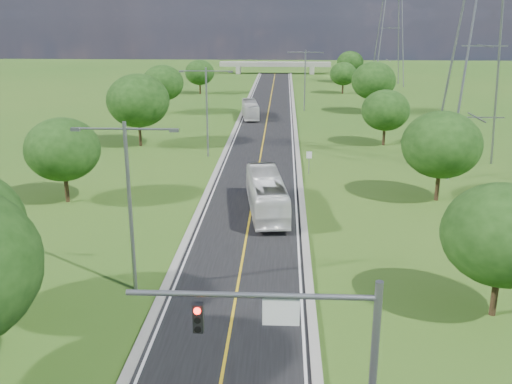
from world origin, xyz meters
The scene contains 24 objects.
ground centered at (0.00, 60.00, 0.00)m, with size 260.00×260.00×0.00m, color #2B5818.
road centered at (0.00, 66.00, 0.03)m, with size 8.00×150.00×0.06m, color black.
curb_left centered at (-4.25, 66.00, 0.11)m, with size 0.50×150.00×0.22m, color gray.
curb_right centered at (4.25, 66.00, 0.11)m, with size 0.50×150.00×0.22m, color gray.
signal_mast centered at (3.68, -1.00, 4.91)m, with size 8.54×0.33×7.20m.
speed_limit_sign centered at (5.20, 37.98, 1.60)m, with size 0.55×0.09×2.40m.
overpass centered at (0.00, 140.00, 2.41)m, with size 30.00×3.00×3.20m.
streetlight_near_left centered at (-6.00, 12.00, 5.94)m, with size 5.90×0.25×10.00m.
streetlight_mid_left centered at (-6.00, 45.00, 5.94)m, with size 5.90×0.25×10.00m.
streetlight_far_right centered at (6.00, 78.00, 5.94)m, with size 5.90×0.25×10.00m.
power_tower_near centered at (22.00, 40.00, 14.01)m, with size 9.00×6.40×28.00m.
power_tower_far centered at (26.00, 115.00, 14.01)m, with size 9.00×6.40×28.00m.
tree_lb centered at (-16.00, 28.00, 4.64)m, with size 6.30×6.30×7.33m.
tree_lc centered at (-15.00, 50.00, 5.58)m, with size 7.56×7.56×8.79m.
tree_ld centered at (-17.00, 74.00, 4.95)m, with size 6.72×6.72×7.82m.
tree_le centered at (-14.50, 98.00, 4.33)m, with size 5.88×5.88×6.84m.
tree_ra centered at (14.00, 10.00, 4.64)m, with size 6.30×6.30×7.33m.
tree_rb centered at (16.00, 30.00, 4.95)m, with size 6.72×6.72×7.82m.
tree_rc centered at (15.00, 52.00, 4.33)m, with size 5.88×5.88×6.84m.
tree_rd centered at (17.00, 76.00, 5.27)m, with size 7.14×7.14×8.30m.
tree_re centered at (14.50, 100.00, 4.02)m, with size 5.46×5.46×6.35m.
tree_rf centered at (18.00, 120.00, 4.64)m, with size 6.30×6.30×7.33m.
bus_outbound centered at (1.28, 25.98, 1.60)m, with size 2.59×11.08×3.09m, color white.
bus_inbound centered at (-2.65, 70.34, 1.37)m, with size 2.19×9.38×2.61m, color silver.
Camera 1 is at (2.60, -18.01, 15.52)m, focal length 40.00 mm.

